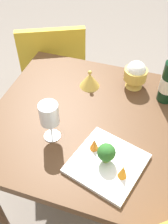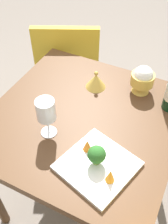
% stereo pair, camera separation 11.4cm
% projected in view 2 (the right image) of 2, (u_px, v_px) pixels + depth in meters
% --- Properties ---
extents(ground_plane, '(8.00, 8.00, 0.00)m').
position_uv_depth(ground_plane, '(84.00, 195.00, 1.70)').
color(ground_plane, gray).
extents(dining_table, '(0.82, 0.82, 0.74)m').
position_uv_depth(dining_table, '(84.00, 131.00, 1.24)').
color(dining_table, brown).
rests_on(dining_table, ground_plane).
extents(chair_near_window, '(0.53, 0.53, 0.85)m').
position_uv_depth(chair_near_window, '(68.00, 66.00, 1.77)').
color(chair_near_window, gold).
rests_on(chair_near_window, ground_plane).
extents(wine_glass, '(0.08, 0.08, 0.18)m').
position_uv_depth(wine_glass, '(46.00, 111.00, 1.01)').
color(wine_glass, white).
rests_on(wine_glass, dining_table).
extents(rice_bowl, '(0.11, 0.11, 0.14)m').
position_uv_depth(rice_bowl, '(142.00, 79.00, 1.23)').
color(rice_bowl, gold).
rests_on(rice_bowl, dining_table).
extents(rice_bowl_lid, '(0.10, 0.10, 0.09)m').
position_uv_depth(rice_bowl_lid, '(96.00, 81.00, 1.28)').
color(rice_bowl_lid, gold).
rests_on(rice_bowl_lid, dining_table).
extents(serving_plate, '(0.31, 0.31, 0.02)m').
position_uv_depth(serving_plate, '(98.00, 165.00, 0.98)').
color(serving_plate, white).
rests_on(serving_plate, dining_table).
extents(broccoli_floret, '(0.07, 0.07, 0.09)m').
position_uv_depth(broccoli_floret, '(97.00, 155.00, 0.95)').
color(broccoli_floret, '#729E4C').
rests_on(broccoli_floret, serving_plate).
extents(carrot_garnish_left, '(0.03, 0.03, 0.06)m').
position_uv_depth(carrot_garnish_left, '(110.00, 176.00, 0.91)').
color(carrot_garnish_left, orange).
rests_on(carrot_garnish_left, serving_plate).
extents(carrot_garnish_right, '(0.04, 0.04, 0.05)m').
position_uv_depth(carrot_garnish_right, '(87.00, 145.00, 1.01)').
color(carrot_garnish_right, orange).
rests_on(carrot_garnish_right, serving_plate).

